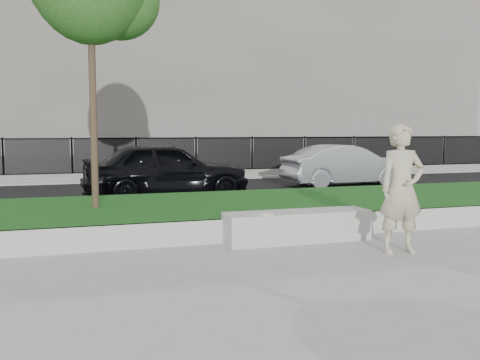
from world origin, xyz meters
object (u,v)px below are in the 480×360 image
object	(u,v)px
book	(266,214)
car_silver	(345,165)
stone_bench	(297,226)
man	(402,189)
car_dark	(166,170)

from	to	relation	value
book	car_silver	size ratio (longest dim) A/B	0.05
car_silver	stone_bench	bearing A→B (deg)	143.70
man	car_dark	distance (m)	7.82
man	car_dark	xyz separation A→B (m)	(-2.30, 7.47, -0.18)
stone_bench	car_silver	xyz separation A→B (m)	(4.91, 7.32, 0.46)
car_dark	car_silver	xyz separation A→B (m)	(6.06, 1.13, -0.09)
stone_bench	car_silver	distance (m)	8.83
car_dark	car_silver	distance (m)	6.16
man	car_silver	size ratio (longest dim) A/B	0.48
man	car_silver	bearing A→B (deg)	71.87
stone_bench	man	size ratio (longest dim) A/B	1.27
man	car_dark	bearing A→B (deg)	112.59
car_dark	stone_bench	bearing A→B (deg)	-171.57
stone_bench	car_dark	size ratio (longest dim) A/B	0.56
car_dark	car_silver	bearing A→B (deg)	-81.49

